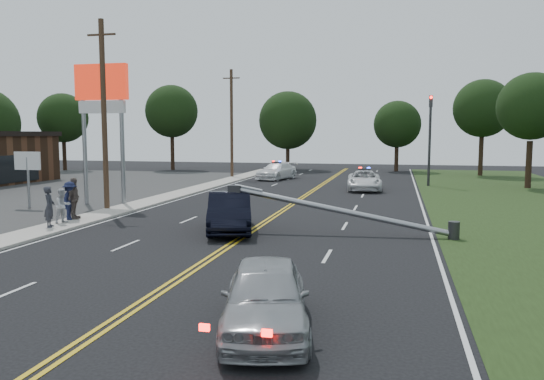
% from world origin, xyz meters
% --- Properties ---
extents(ground, '(120.00, 120.00, 0.00)m').
position_xyz_m(ground, '(0.00, 0.00, 0.00)').
color(ground, black).
rests_on(ground, ground).
extents(sidewalk, '(1.80, 70.00, 0.12)m').
position_xyz_m(sidewalk, '(-8.40, 10.00, 0.06)').
color(sidewalk, '#ACA69B').
rests_on(sidewalk, ground).
extents(centerline_yellow, '(0.36, 80.00, 0.00)m').
position_xyz_m(centerline_yellow, '(0.00, 10.00, 0.01)').
color(centerline_yellow, gold).
rests_on(centerline_yellow, ground).
extents(pylon_sign, '(3.20, 0.35, 8.00)m').
position_xyz_m(pylon_sign, '(-10.50, 14.00, 6.00)').
color(pylon_sign, gray).
rests_on(pylon_sign, ground).
extents(small_sign, '(1.60, 0.14, 3.10)m').
position_xyz_m(small_sign, '(-14.00, 12.00, 2.33)').
color(small_sign, gray).
rests_on(small_sign, ground).
extents(traffic_signal, '(0.28, 0.41, 7.05)m').
position_xyz_m(traffic_signal, '(8.30, 30.00, 4.21)').
color(traffic_signal, '#2D2D30').
rests_on(traffic_signal, ground).
extents(fallen_streetlight, '(9.36, 0.44, 1.91)m').
position_xyz_m(fallen_streetlight, '(4.19, 8.00, 0.92)').
color(fallen_streetlight, '#2D2D30').
rests_on(fallen_streetlight, ground).
extents(utility_pole_mid, '(1.60, 0.28, 10.00)m').
position_xyz_m(utility_pole_mid, '(-9.20, 12.00, 5.08)').
color(utility_pole_mid, '#382619').
rests_on(utility_pole_mid, ground).
extents(utility_pole_far, '(1.60, 0.28, 10.00)m').
position_xyz_m(utility_pole_far, '(-9.20, 34.00, 5.08)').
color(utility_pole_far, '#382619').
rests_on(utility_pole_far, ground).
extents(tree_4, '(5.50, 5.50, 8.64)m').
position_xyz_m(tree_4, '(-30.83, 39.58, 5.87)').
color(tree_4, black).
rests_on(tree_4, ground).
extents(tree_5, '(5.94, 5.94, 9.62)m').
position_xyz_m(tree_5, '(-19.27, 43.19, 6.63)').
color(tree_5, black).
rests_on(tree_5, ground).
extents(tree_6, '(6.60, 6.60, 8.94)m').
position_xyz_m(tree_6, '(-6.44, 46.42, 5.63)').
color(tree_6, black).
rests_on(tree_6, ground).
extents(tree_7, '(5.11, 5.11, 7.71)m').
position_xyz_m(tree_7, '(5.75, 46.62, 5.14)').
color(tree_7, black).
rests_on(tree_7, ground).
extents(tree_8, '(5.62, 5.62, 9.38)m').
position_xyz_m(tree_8, '(13.84, 42.08, 6.55)').
color(tree_8, black).
rests_on(tree_8, ground).
extents(tree_9, '(5.01, 5.01, 8.64)m').
position_xyz_m(tree_9, '(15.53, 29.99, 6.11)').
color(tree_9, black).
rests_on(tree_9, ground).
extents(crashed_sedan, '(3.12, 5.23, 1.63)m').
position_xyz_m(crashed_sedan, '(-0.90, 7.66, 0.81)').
color(crashed_sedan, black).
rests_on(crashed_sedan, ground).
extents(waiting_sedan, '(2.65, 4.60, 1.47)m').
position_xyz_m(waiting_sedan, '(3.33, -2.98, 0.74)').
color(waiting_sedan, '#A1A4A9').
rests_on(waiting_sedan, ground).
extents(emergency_a, '(2.76, 5.28, 1.42)m').
position_xyz_m(emergency_a, '(3.57, 25.55, 0.71)').
color(emergency_a, white).
rests_on(emergency_a, ground).
extents(emergency_b, '(3.34, 5.51, 1.49)m').
position_xyz_m(emergency_b, '(-4.71, 33.13, 0.75)').
color(emergency_b, white).
rests_on(emergency_b, ground).
extents(bystander_a, '(0.65, 0.75, 1.75)m').
position_xyz_m(bystander_a, '(-8.45, 6.19, 0.99)').
color(bystander_a, '#2A2B33').
rests_on(bystander_a, sidewalk).
extents(bystander_b, '(0.80, 0.90, 1.54)m').
position_xyz_m(bystander_b, '(-8.56, 7.27, 0.89)').
color(bystander_b, '#BABABF').
rests_on(bystander_b, sidewalk).
extents(bystander_c, '(0.88, 1.25, 1.77)m').
position_xyz_m(bystander_c, '(-8.79, 8.15, 1.01)').
color(bystander_c, '#181D3C').
rests_on(bystander_c, sidewalk).
extents(bystander_d, '(0.73, 1.21, 1.94)m').
position_xyz_m(bystander_d, '(-8.74, 8.37, 1.09)').
color(bystander_d, '#62544E').
rests_on(bystander_d, sidewalk).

